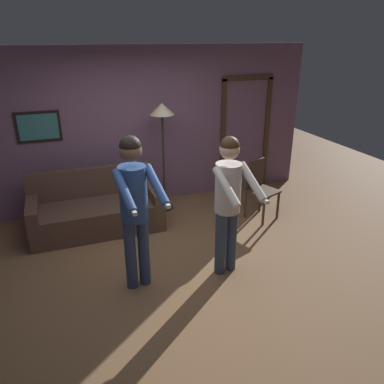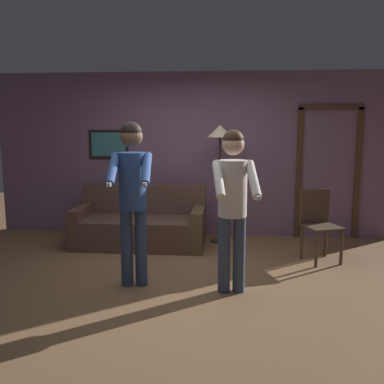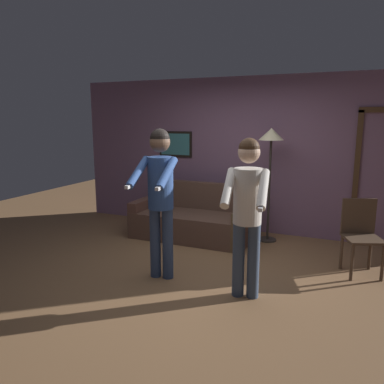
% 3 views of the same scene
% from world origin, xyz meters
% --- Properties ---
extents(ground_plane, '(12.00, 12.00, 0.00)m').
position_xyz_m(ground_plane, '(0.00, 0.00, 0.00)').
color(ground_plane, olive).
extents(back_wall_assembly, '(6.40, 0.10, 2.60)m').
position_xyz_m(back_wall_assembly, '(0.02, 2.12, 1.30)').
color(back_wall_assembly, slate).
rests_on(back_wall_assembly, ground_plane).
extents(couch, '(1.90, 0.86, 0.87)m').
position_xyz_m(couch, '(-0.71, 1.35, 0.28)').
color(couch, brown).
rests_on(couch, ground_plane).
extents(torchiere_lamp, '(0.38, 0.38, 1.77)m').
position_xyz_m(torchiere_lamp, '(0.45, 1.67, 1.52)').
color(torchiere_lamp, '#332D28').
rests_on(torchiere_lamp, ground_plane).
extents(person_standing_left, '(0.49, 0.73, 1.80)m').
position_xyz_m(person_standing_left, '(-0.44, -0.27, 1.10)').
color(person_standing_left, '#33466D').
rests_on(person_standing_left, ground_plane).
extents(person_standing_right, '(0.49, 0.63, 1.72)m').
position_xyz_m(person_standing_right, '(0.63, -0.36, 1.04)').
color(person_standing_right, '#3A4A64').
rests_on(person_standing_right, ground_plane).
extents(dining_chair_distant, '(0.54, 0.54, 0.93)m').
position_xyz_m(dining_chair_distant, '(1.77, 0.86, 0.53)').
color(dining_chair_distant, '#4C3828').
rests_on(dining_chair_distant, ground_plane).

